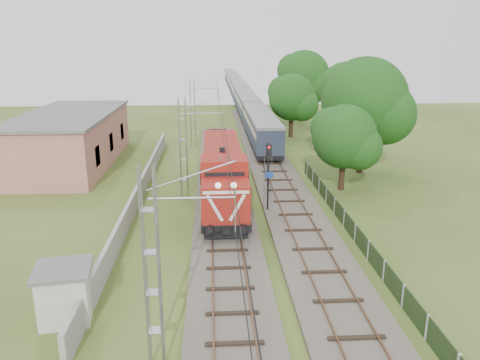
{
  "coord_description": "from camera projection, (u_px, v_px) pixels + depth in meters",
  "views": [
    {
      "loc": [
        -0.76,
        -23.31,
        11.95
      ],
      "look_at": [
        1.23,
        9.63,
        2.2
      ],
      "focal_mm": 35.0,
      "sensor_mm": 36.0,
      "label": 1
    }
  ],
  "objects": [
    {
      "name": "track_side",
      "position": [
        272.0,
        169.0,
        45.13
      ],
      "size": [
        4.2,
        80.0,
        0.45
      ],
      "color": "#6B6054",
      "rests_on": "ground"
    },
    {
      "name": "tree_d",
      "position": [
        304.0,
        77.0,
        72.37
      ],
      "size": [
        8.37,
        7.97,
        10.85
      ],
      "color": "#3C2418",
      "rests_on": "ground"
    },
    {
      "name": "station_building",
      "position": [
        71.0,
        138.0,
        47.1
      ],
      "size": [
        8.4,
        20.4,
        5.22
      ],
      "color": "tan",
      "rests_on": "ground"
    },
    {
      "name": "ground",
      "position": [
        228.0,
        268.0,
        25.74
      ],
      "size": [
        140.0,
        140.0,
        0.0
      ],
      "primitive_type": "plane",
      "color": "#3C521F",
      "rests_on": "ground"
    },
    {
      "name": "tree_b",
      "position": [
        366.0,
        102.0,
        42.84
      ],
      "size": [
        8.31,
        7.91,
        10.77
      ],
      "color": "#3C2418",
      "rests_on": "ground"
    },
    {
      "name": "relay_hut",
      "position": [
        65.0,
        293.0,
        20.72
      ],
      "size": [
        2.76,
        2.76,
        2.51
      ],
      "color": "beige",
      "rests_on": "ground"
    },
    {
      "name": "coach_rake",
      "position": [
        239.0,
        90.0,
        97.15
      ],
      "size": [
        2.86,
        107.03,
        3.31
      ],
      "color": "black",
      "rests_on": "ground"
    },
    {
      "name": "signal_post",
      "position": [
        268.0,
        166.0,
        32.94
      ],
      "size": [
        0.57,
        0.45,
        5.21
      ],
      "color": "black",
      "rests_on": "ground"
    },
    {
      "name": "fence",
      "position": [
        356.0,
        233.0,
        28.91
      ],
      "size": [
        0.12,
        32.0,
        1.2
      ],
      "color": "black",
      "rests_on": "ground"
    },
    {
      "name": "track_main",
      "position": [
        225.0,
        219.0,
        32.39
      ],
      "size": [
        4.2,
        70.0,
        0.45
      ],
      "color": "#6B6054",
      "rests_on": "ground"
    },
    {
      "name": "boundary_wall",
      "position": [
        140.0,
        191.0,
        36.64
      ],
      "size": [
        0.25,
        40.0,
        1.5
      ],
      "primitive_type": "cube",
      "color": "#9E9E99",
      "rests_on": "ground"
    },
    {
      "name": "tree_c",
      "position": [
        292.0,
        98.0,
        59.89
      ],
      "size": [
        6.3,
        6.0,
        8.17
      ],
      "color": "#3C2418",
      "rests_on": "ground"
    },
    {
      "name": "tree_a",
      "position": [
        345.0,
        137.0,
        38.16
      ],
      "size": [
        5.54,
        5.27,
        7.18
      ],
      "color": "#3C2418",
      "rests_on": "ground"
    },
    {
      "name": "catenary",
      "position": [
        184.0,
        149.0,
        35.91
      ],
      "size": [
        3.31,
        70.0,
        8.0
      ],
      "color": "gray",
      "rests_on": "ground"
    },
    {
      "name": "locomotive",
      "position": [
        223.0,
        171.0,
        36.32
      ],
      "size": [
        3.09,
        17.67,
        4.49
      ],
      "color": "black",
      "rests_on": "ground"
    }
  ]
}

